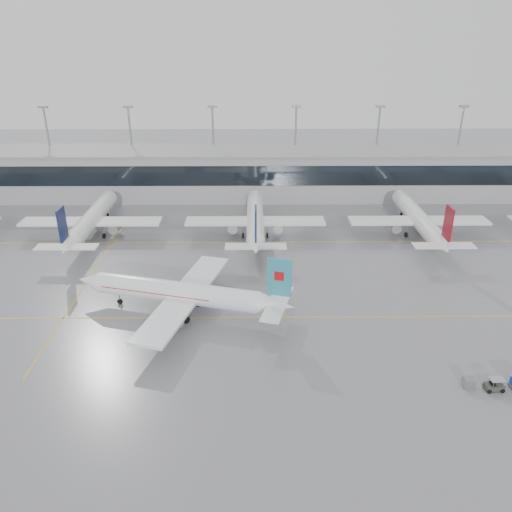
{
  "coord_description": "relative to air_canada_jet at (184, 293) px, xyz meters",
  "views": [
    {
      "loc": [
        -0.62,
        -66.43,
        40.83
      ],
      "look_at": [
        0.0,
        12.0,
        5.0
      ],
      "focal_mm": 35.0,
      "sensor_mm": 36.0,
      "label": 1
    }
  ],
  "objects": [
    {
      "name": "baggage_tug",
      "position": [
        40.45,
        -18.63,
        -2.96
      ],
      "size": [
        3.44,
        1.55,
        1.65
      ],
      "rotation": [
        0.0,
        0.0,
        0.06
      ],
      "color": "#363A32",
      "rests_on": "ground"
    },
    {
      "name": "parked_jet_c",
      "position": [
        11.21,
        32.37,
        0.17
      ],
      "size": [
        29.64,
        36.96,
        11.72
      ],
      "rotation": [
        0.0,
        0.0,
        1.57
      ],
      "color": "white",
      "rests_on": "ground"
    },
    {
      "name": "gse_unit",
      "position": [
        37.52,
        -18.06,
        -2.88
      ],
      "size": [
        1.33,
        1.24,
        1.32
      ],
      "primitive_type": "cube",
      "rotation": [
        0.0,
        0.0,
        -0.01
      ],
      "color": "slate",
      "rests_on": "ground"
    },
    {
      "name": "terminal",
      "position": [
        11.21,
        60.68,
        2.46
      ],
      "size": [
        180.0,
        15.0,
        12.0
      ],
      "primitive_type": "cube",
      "color": "#96969A",
      "rests_on": "ground"
    },
    {
      "name": "parked_jet_d",
      "position": [
        46.21,
        32.37,
        0.17
      ],
      "size": [
        29.64,
        36.96,
        11.72
      ],
      "rotation": [
        0.0,
        0.0,
        1.57
      ],
      "color": "white",
      "rests_on": "ground"
    },
    {
      "name": "light_masts",
      "position": [
        11.21,
        66.68,
        9.8
      ],
      "size": [
        156.4,
        1.0,
        22.6
      ],
      "color": "gray",
      "rests_on": "ground"
    },
    {
      "name": "taxi_line_main",
      "position": [
        11.21,
        -1.32,
        -3.54
      ],
      "size": [
        120.0,
        0.25,
        0.01
      ],
      "primitive_type": "cube",
      "color": "gold",
      "rests_on": "ground"
    },
    {
      "name": "ground",
      "position": [
        11.21,
        -1.32,
        -3.54
      ],
      "size": [
        320.0,
        320.0,
        0.0
      ],
      "primitive_type": "plane",
      "color": "gray",
      "rests_on": "ground"
    },
    {
      "name": "taxi_line_cross",
      "position": [
        -18.79,
        13.68,
        -3.54
      ],
      "size": [
        0.25,
        60.0,
        0.01
      ],
      "primitive_type": "cube",
      "color": "gold",
      "rests_on": "ground"
    },
    {
      "name": "taxi_line_north",
      "position": [
        11.21,
        28.68,
        -3.54
      ],
      "size": [
        120.0,
        0.25,
        0.01
      ],
      "primitive_type": "cube",
      "color": "gold",
      "rests_on": "ground"
    },
    {
      "name": "air_canada_jet",
      "position": [
        0.0,
        0.0,
        0.0
      ],
      "size": [
        35.39,
        28.64,
        11.19
      ],
      "rotation": [
        0.0,
        0.0,
        2.88
      ],
      "color": "white",
      "rests_on": "ground"
    },
    {
      "name": "parked_jet_b",
      "position": [
        -23.79,
        32.37,
        0.17
      ],
      "size": [
        29.64,
        36.96,
        11.72
      ],
      "rotation": [
        0.0,
        0.0,
        1.57
      ],
      "color": "white",
      "rests_on": "ground"
    },
    {
      "name": "terminal_roof",
      "position": [
        11.21,
        60.68,
        8.66
      ],
      "size": [
        182.0,
        16.0,
        0.4
      ],
      "primitive_type": "cube",
      "color": "gray",
      "rests_on": "ground"
    },
    {
      "name": "terminal_glass",
      "position": [
        11.21,
        53.13,
        3.96
      ],
      "size": [
        180.0,
        0.2,
        5.0
      ],
      "primitive_type": "cube",
      "color": "black",
      "rests_on": "ground"
    }
  ]
}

